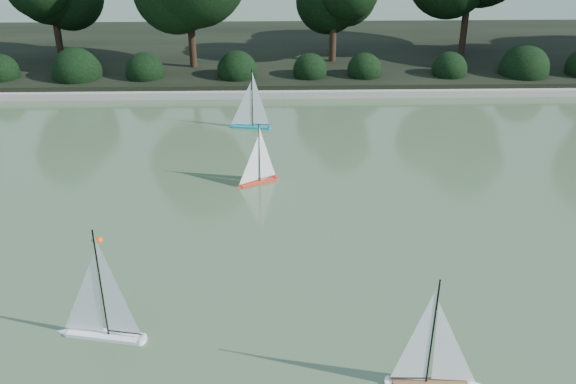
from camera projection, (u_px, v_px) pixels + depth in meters
The scene contains 9 objects.
ground at pixel (330, 305), 8.75m from camera, with size 80.00×80.00×0.00m, color #415734.
pond_coping at pixel (302, 93), 16.74m from camera, with size 40.00×0.35×0.18m, color gray.
far_bank at pixel (296, 52), 20.29m from camera, with size 40.00×8.00×0.30m, color black.
shrub_hedge at pixel (300, 70), 17.39m from camera, with size 29.10×1.10×1.10m.
sailboat_white_a at pixel (96, 319), 8.05m from camera, with size 1.23×0.42×1.67m.
sailboat_white_b at pixel (439, 368), 7.28m from camera, with size 1.16×0.23×1.59m.
sailboat_orange at pixel (255, 174), 12.05m from camera, with size 0.86×0.53×1.25m.
sailboat_teal at pixel (247, 118), 14.68m from camera, with size 1.07×0.33×1.45m.
race_buoy at pixel (99, 241), 10.26m from camera, with size 0.14×0.14×0.14m, color #EC4E0C.
Camera 1 is at (-0.75, -7.10, 5.31)m, focal length 40.00 mm.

